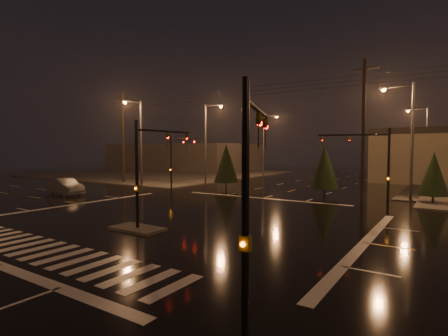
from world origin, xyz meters
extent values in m
plane|color=black|center=(0.00, 0.00, 0.00)|extent=(140.00, 140.00, 0.00)
cube|color=#403E39|center=(-30.00, 30.00, 0.06)|extent=(36.00, 36.00, 0.12)
cube|color=#403E39|center=(0.00, -4.00, 0.07)|extent=(3.00, 1.60, 0.15)
cube|color=beige|center=(0.00, -9.00, 0.01)|extent=(15.00, 2.60, 0.01)
cube|color=beige|center=(0.00, 11.00, 0.01)|extent=(16.00, 0.50, 0.01)
cube|color=#433F3B|center=(-35.00, 42.00, 2.80)|extent=(30.00, 18.00, 5.60)
cylinder|color=black|center=(0.00, -4.00, 3.00)|extent=(0.18, 0.18, 6.00)
cylinder|color=black|center=(0.00, -1.75, 5.50)|extent=(0.12, 4.50, 0.12)
imported|color=#594707|center=(0.00, 0.27, 5.45)|extent=(0.16, 0.20, 1.00)
cube|color=#594707|center=(0.00, -4.00, 2.30)|extent=(0.25, 0.18, 0.35)
cylinder|color=black|center=(10.50, 10.50, 3.00)|extent=(0.18, 0.18, 6.00)
cylinder|color=black|center=(8.15, 9.64, 5.50)|extent=(4.74, 1.82, 0.12)
imported|color=#594707|center=(6.04, 8.88, 5.45)|extent=(0.24, 0.22, 1.00)
cube|color=#594707|center=(10.50, 10.50, 2.30)|extent=(0.25, 0.18, 0.35)
cylinder|color=black|center=(-10.50, 10.50, 3.00)|extent=(0.18, 0.18, 6.00)
cylinder|color=black|center=(-8.15, 9.64, 5.50)|extent=(4.74, 1.82, 0.12)
imported|color=#594707|center=(-6.04, 8.88, 5.45)|extent=(0.24, 0.22, 1.00)
cube|color=#594707|center=(-10.50, 10.50, 2.30)|extent=(0.25, 0.18, 0.35)
cylinder|color=black|center=(10.50, -10.50, 3.00)|extent=(0.18, 0.18, 6.00)
cylinder|color=black|center=(9.82, -8.62, 5.50)|extent=(1.48, 3.80, 0.12)
imported|color=#594707|center=(9.20, -6.93, 5.45)|extent=(0.22, 0.24, 1.00)
cube|color=#594707|center=(10.50, -10.50, 2.30)|extent=(0.25, 0.18, 0.35)
cylinder|color=#38383A|center=(-11.50, 18.00, 5.00)|extent=(0.24, 0.24, 10.00)
cylinder|color=#38383A|center=(-10.30, 18.00, 9.80)|extent=(2.40, 0.14, 0.14)
cube|color=#38383A|center=(-9.20, 18.00, 9.75)|extent=(0.70, 0.30, 0.18)
sphere|color=orange|center=(-9.20, 18.00, 9.62)|extent=(0.32, 0.32, 0.32)
cylinder|color=#38383A|center=(-11.50, 34.00, 5.00)|extent=(0.24, 0.24, 10.00)
cylinder|color=#38383A|center=(-10.30, 34.00, 9.80)|extent=(2.40, 0.14, 0.14)
cube|color=#38383A|center=(-9.20, 34.00, 9.75)|extent=(0.70, 0.30, 0.18)
sphere|color=orange|center=(-9.20, 34.00, 9.62)|extent=(0.32, 0.32, 0.32)
cylinder|color=#38383A|center=(11.50, 16.00, 5.00)|extent=(0.24, 0.24, 10.00)
cylinder|color=#38383A|center=(10.30, 16.00, 9.80)|extent=(2.40, 0.14, 0.14)
cube|color=#38383A|center=(9.20, 16.00, 9.75)|extent=(0.70, 0.30, 0.18)
sphere|color=orange|center=(9.20, 16.00, 9.62)|extent=(0.32, 0.32, 0.32)
cylinder|color=#38383A|center=(11.50, 36.00, 5.00)|extent=(0.24, 0.24, 10.00)
cylinder|color=#38383A|center=(10.30, 36.00, 9.80)|extent=(2.40, 0.14, 0.14)
cube|color=#38383A|center=(9.20, 36.00, 9.75)|extent=(0.70, 0.30, 0.18)
sphere|color=orange|center=(9.20, 36.00, 9.62)|extent=(0.32, 0.32, 0.32)
cylinder|color=#38383A|center=(-16.00, 11.50, 5.00)|extent=(0.24, 0.24, 10.00)
cylinder|color=#38383A|center=(-16.00, 10.30, 9.80)|extent=(0.14, 2.40, 0.14)
cube|color=#38383A|center=(-16.00, 9.20, 9.75)|extent=(0.30, 0.70, 0.18)
sphere|color=orange|center=(-16.00, 9.20, 9.62)|extent=(0.32, 0.32, 0.32)
cylinder|color=black|center=(-22.00, 14.00, 6.00)|extent=(0.32, 0.32, 12.00)
cube|color=black|center=(-22.00, 14.00, 11.20)|extent=(2.20, 0.12, 0.12)
cylinder|color=black|center=(8.00, 14.00, 6.00)|extent=(0.32, 0.32, 12.00)
cube|color=black|center=(8.00, 14.00, 11.20)|extent=(2.20, 0.12, 0.12)
cylinder|color=black|center=(13.14, 15.60, 0.35)|extent=(0.18, 0.18, 0.70)
cone|color=black|center=(13.14, 15.60, 2.48)|extent=(2.27, 2.27, 3.55)
cylinder|color=black|center=(-7.16, 16.07, 0.35)|extent=(0.18, 0.18, 0.70)
cone|color=black|center=(-7.16, 16.07, 2.89)|extent=(2.80, 2.80, 4.38)
cylinder|color=black|center=(4.18, 15.81, 0.35)|extent=(0.18, 0.18, 0.70)
cone|color=black|center=(4.18, 15.81, 2.81)|extent=(2.70, 2.70, 4.22)
imported|color=#5A5C61|center=(-17.52, 2.86, 0.79)|extent=(4.94, 2.26, 1.57)
camera|label=1|loc=(14.35, -17.26, 4.40)|focal=28.00mm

